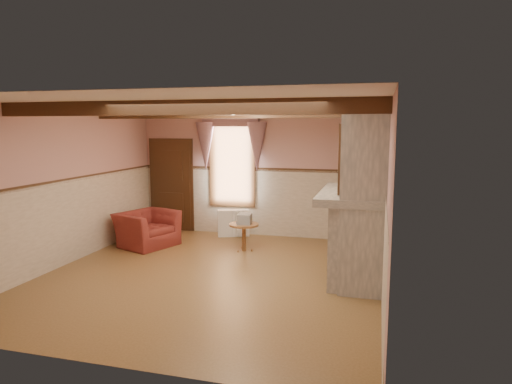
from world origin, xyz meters
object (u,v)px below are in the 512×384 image
(radiator, at_px, (233,223))
(armchair, at_px, (147,229))
(side_table, at_px, (244,237))
(bowl, at_px, (354,188))
(mantel_clock, at_px, (356,181))
(oil_lamp, at_px, (355,179))

(radiator, bearing_deg, armchair, -161.66)
(armchair, relative_size, side_table, 1.88)
(armchair, bearing_deg, radiator, -28.24)
(side_table, relative_size, bowl, 1.74)
(side_table, xyz_separation_m, mantel_clock, (2.16, -0.38, 1.25))
(radiator, bearing_deg, bowl, -59.53)
(armchair, distance_m, side_table, 2.05)
(armchair, xyz_separation_m, radiator, (1.46, 1.27, -0.06))
(armchair, bearing_deg, oil_lamp, -74.84)
(side_table, distance_m, mantel_clock, 2.52)
(mantel_clock, xyz_separation_m, oil_lamp, (0.00, -0.19, 0.04))
(oil_lamp, bearing_deg, armchair, 174.29)
(armchair, distance_m, oil_lamp, 4.39)
(side_table, height_order, radiator, radiator)
(bowl, bearing_deg, oil_lamp, 90.00)
(side_table, distance_m, bowl, 2.64)
(armchair, bearing_deg, side_table, -64.88)
(armchair, distance_m, radiator, 1.93)
(mantel_clock, bearing_deg, armchair, 176.88)
(side_table, bearing_deg, mantel_clock, -10.03)
(armchair, height_order, radiator, armchair)
(side_table, xyz_separation_m, radiator, (-0.58, 1.11, 0.02))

